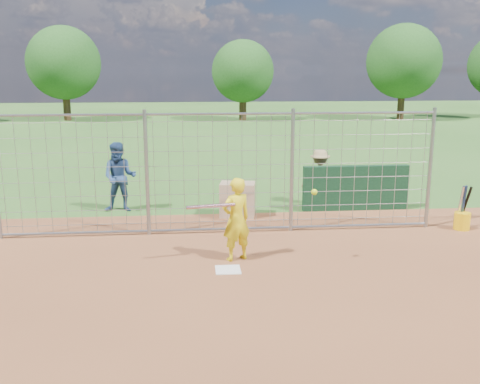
{
  "coord_description": "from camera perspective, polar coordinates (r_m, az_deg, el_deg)",
  "views": [
    {
      "loc": [
        -0.59,
        -8.83,
        3.36
      ],
      "look_at": [
        0.3,
        0.8,
        1.15
      ],
      "focal_mm": 40.0,
      "sensor_mm": 36.0,
      "label": 1
    }
  ],
  "objects": [
    {
      "name": "ground",
      "position": [
        9.47,
        -1.38,
        -7.92
      ],
      "size": [
        100.0,
        100.0,
        0.0
      ],
      "primitive_type": "plane",
      "color": "#2D591E",
      "rests_on": "ground"
    },
    {
      "name": "equipment_bin",
      "position": [
        12.52,
        -0.27,
        -0.81
      ],
      "size": [
        0.88,
        0.68,
        0.8
      ],
      "primitive_type": "cube",
      "rotation": [
        0.0,
        0.0,
        -0.17
      ],
      "color": "tan",
      "rests_on": "ground"
    },
    {
      "name": "equipment_in_play",
      "position": [
        9.17,
        -0.45,
        -1.14
      ],
      "size": [
        2.24,
        0.33,
        0.33
      ],
      "color": "silver",
      "rests_on": "ground"
    },
    {
      "name": "backstop_fence",
      "position": [
        11.05,
        -2.12,
        1.9
      ],
      "size": [
        9.08,
        0.08,
        2.6
      ],
      "color": "gray",
      "rests_on": "ground"
    },
    {
      "name": "bystander_a",
      "position": [
        13.18,
        -12.7,
        1.55
      ],
      "size": [
        0.86,
        0.69,
        1.69
      ],
      "primitive_type": "imported",
      "rotation": [
        0.0,
        0.0,
        -0.06
      ],
      "color": "navy",
      "rests_on": "ground"
    },
    {
      "name": "bucket_with_bats",
      "position": [
        12.46,
        22.61,
        -2.62
      ],
      "size": [
        0.34,
        0.38,
        0.97
      ],
      "color": "yellow",
      "rests_on": "ground"
    },
    {
      "name": "tree_line",
      "position": [
        37.15,
        0.48,
        13.4
      ],
      "size": [
        44.66,
        6.72,
        6.48
      ],
      "color": "#3F2B19",
      "rests_on": "ground"
    },
    {
      "name": "home_plate",
      "position": [
        9.28,
        -1.29,
        -8.3
      ],
      "size": [
        0.43,
        0.43,
        0.02
      ],
      "primitive_type": "cube",
      "color": "silver",
      "rests_on": "ground"
    },
    {
      "name": "infield_dirt",
      "position": [
        6.75,
        0.45,
        -16.91
      ],
      "size": [
        18.0,
        18.0,
        0.0
      ],
      "primitive_type": "plane",
      "color": "brown",
      "rests_on": "ground"
    },
    {
      "name": "bystander_c",
      "position": [
        13.75,
        8.48,
        1.6
      ],
      "size": [
        0.95,
        0.59,
        1.42
      ],
      "primitive_type": "imported",
      "rotation": [
        0.0,
        0.0,
        3.21
      ],
      "color": "#998053",
      "rests_on": "ground"
    },
    {
      "name": "dugout_wall",
      "position": [
        13.35,
        12.23,
        0.42
      ],
      "size": [
        2.6,
        0.2,
        1.1
      ],
      "primitive_type": "cube",
      "color": "#11381E",
      "rests_on": "ground"
    },
    {
      "name": "batter",
      "position": [
        9.54,
        -0.41,
        -2.94
      ],
      "size": [
        0.66,
        0.56,
        1.52
      ],
      "primitive_type": "imported",
      "rotation": [
        0.0,
        0.0,
        3.58
      ],
      "color": "yellow",
      "rests_on": "ground"
    }
  ]
}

